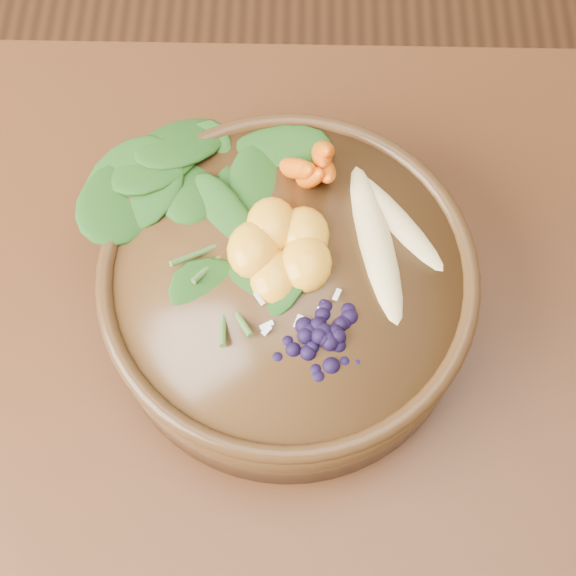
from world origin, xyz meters
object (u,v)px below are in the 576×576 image
object	(u,v)px
carrot_cluster	(313,140)
mandarin_cluster	(282,241)
dining_table	(557,463)
stoneware_bowl	(288,293)
blueberry_pile	(324,329)
kale_heap	(203,212)
banana_halves	(388,222)

from	to	relation	value
carrot_cluster	mandarin_cluster	distance (m)	0.09
dining_table	carrot_cluster	size ratio (longest dim) A/B	17.51
stoneware_bowl	dining_table	bearing A→B (deg)	-23.95
stoneware_bowl	blueberry_pile	xyz separation A→B (m)	(0.03, -0.06, 0.07)
dining_table	kale_heap	distance (m)	0.44
carrot_cluster	blueberry_pile	bearing A→B (deg)	-109.55
dining_table	mandarin_cluster	world-z (taller)	mandarin_cluster
dining_table	kale_heap	size ratio (longest dim) A/B	7.37
mandarin_cluster	blueberry_pile	bearing A→B (deg)	-66.25
dining_table	mandarin_cluster	xyz separation A→B (m)	(-0.28, 0.14, 0.20)
kale_heap	banana_halves	bearing A→B (deg)	-0.53
dining_table	banana_halves	size ratio (longest dim) A/B	8.53
dining_table	mandarin_cluster	bearing A→B (deg)	153.17
carrot_cluster	dining_table	bearing A→B (deg)	-64.81
dining_table	stoneware_bowl	size ratio (longest dim) A/B	4.83
dining_table	blueberry_pile	world-z (taller)	blueberry_pile
carrot_cluster	banana_halves	distance (m)	0.10
mandarin_cluster	carrot_cluster	bearing A→B (deg)	73.21
stoneware_bowl	blueberry_pile	size ratio (longest dim) A/B	2.16
kale_heap	blueberry_pile	world-z (taller)	kale_heap
dining_table	stoneware_bowl	distance (m)	0.33
stoneware_bowl	banana_halves	xyz separation A→B (m)	(0.09, 0.04, 0.06)
kale_heap	banana_halves	xyz separation A→B (m)	(0.16, -0.00, -0.01)
stoneware_bowl	kale_heap	xyz separation A→B (m)	(-0.07, 0.04, 0.07)
carrot_cluster	blueberry_pile	distance (m)	0.17
banana_halves	blueberry_pile	distance (m)	0.12
carrot_cluster	banana_halves	xyz separation A→B (m)	(0.07, -0.06, -0.03)
stoneware_bowl	carrot_cluster	xyz separation A→B (m)	(0.02, 0.11, 0.09)
banana_halves	blueberry_pile	world-z (taller)	blueberry_pile
stoneware_bowl	banana_halves	distance (m)	0.11
dining_table	stoneware_bowl	xyz separation A→B (m)	(-0.27, 0.12, 0.14)
blueberry_pile	carrot_cluster	bearing A→B (deg)	93.47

